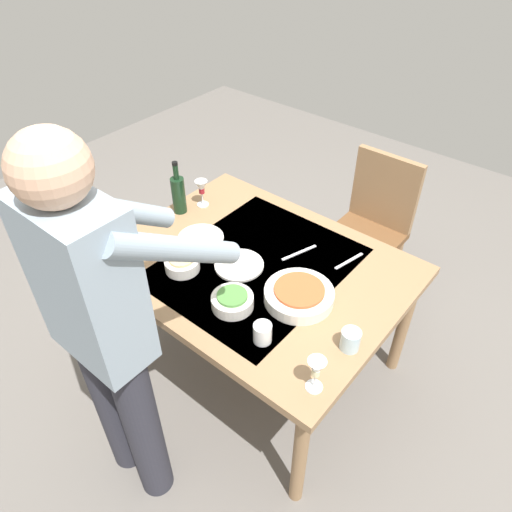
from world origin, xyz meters
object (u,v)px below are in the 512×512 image
side_bowl_bread (182,264)px  wine_glass_left (316,370)px  water_cup_near_left (350,340)px  serving_bowl_pasta (299,295)px  water_cup_far_left (119,256)px  dinner_plate_far (201,238)px  dining_table (256,275)px  dinner_plate_near (239,265)px  person_server (105,327)px  chair_near (372,221)px  water_cup_near_right (263,333)px  wine_bottle (178,194)px  wine_glass_right (202,189)px  side_bowl_salad (232,301)px

side_bowl_bread → wine_glass_left: bearing=170.0°
water_cup_near_left → serving_bowl_pasta: water_cup_near_left is taller
water_cup_far_left → dinner_plate_far: bearing=-111.8°
dining_table → dinner_plate_far: 0.34m
dining_table → side_bowl_bread: bearing=45.4°
side_bowl_bread → dinner_plate_near: size_ratio=0.70×
wine_glass_left → serving_bowl_pasta: size_ratio=0.50×
person_server → wine_glass_left: person_server is taller
chair_near → water_cup_near_right: (-0.17, 1.25, 0.23)m
wine_bottle → serving_bowl_pasta: 0.90m
water_cup_near_right → chair_near: bearing=-82.4°
wine_bottle → serving_bowl_pasta: (-0.88, 0.14, -0.08)m
chair_near → dinner_plate_near: 1.01m
dining_table → wine_glass_left: size_ratio=8.97×
chair_near → person_server: bearing=84.8°
water_cup_far_left → person_server: bearing=141.0°
water_cup_far_left → wine_glass_left: bearing=-179.1°
serving_bowl_pasta → water_cup_near_right: bearing=94.1°
serving_bowl_pasta → side_bowl_bread: 0.56m
dining_table → wine_bottle: wine_bottle is taller
chair_near → serving_bowl_pasta: (-0.15, 0.98, 0.22)m
wine_glass_right → side_bowl_salad: size_ratio=0.84×
serving_bowl_pasta → wine_glass_left: bearing=132.8°
wine_glass_left → serving_bowl_pasta: 0.45m
dinner_plate_far → wine_bottle: bearing=-22.4°
side_bowl_salad → water_cup_near_left: bearing=-166.2°
wine_glass_right → water_cup_near_right: wine_glass_right is taller
dining_table → wine_glass_left: wine_glass_left is taller
wine_bottle → water_cup_near_right: (-0.90, 0.41, -0.07)m
water_cup_near_right → person_server: bearing=54.7°
dinner_plate_far → person_server: bearing=113.0°
dining_table → wine_glass_right: bearing=-20.0°
chair_near → wine_glass_right: (0.69, 0.71, 0.30)m
chair_near → water_cup_near_left: chair_near is taller
water_cup_near_right → serving_bowl_pasta: 0.27m
wine_bottle → serving_bowl_pasta: bearing=170.8°
wine_glass_left → water_cup_far_left: bearing=0.9°
water_cup_near_right → dinner_plate_far: 0.72m
water_cup_near_left → side_bowl_salad: water_cup_near_left is taller
chair_near → dining_table: bearing=81.0°
person_server → water_cup_near_left: 0.90m
wine_glass_right → water_cup_far_left: 0.61m
dinner_plate_near → water_cup_near_left: bearing=172.1°
water_cup_near_left → water_cup_near_right: 0.34m
dinner_plate_far → chair_near: bearing=-117.0°
wine_glass_right → dinner_plate_far: wine_glass_right is taller
chair_near → wine_bottle: bearing=48.5°
wine_bottle → dinner_plate_far: wine_bottle is taller
dining_table → chair_near: size_ratio=1.49×
water_cup_near_right → water_cup_far_left: (0.80, 0.07, 0.01)m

